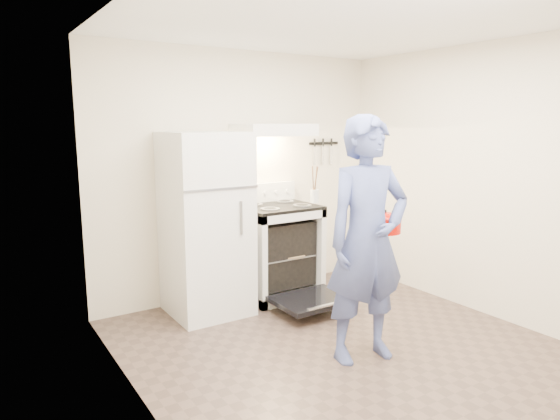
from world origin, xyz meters
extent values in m
plane|color=#503E35|center=(0.00, 0.00, 0.00)|extent=(3.60, 3.60, 0.00)
cube|color=beige|center=(0.00, 1.80, 1.25)|extent=(3.20, 0.02, 2.50)
cube|color=silver|center=(-0.58, 1.45, 0.85)|extent=(0.70, 0.70, 1.70)
cube|color=silver|center=(0.23, 1.48, 0.46)|extent=(0.76, 0.65, 0.92)
cube|color=black|center=(0.23, 1.48, 0.94)|extent=(0.76, 0.65, 0.03)
cube|color=silver|center=(0.23, 1.76, 1.05)|extent=(0.76, 0.07, 0.20)
cube|color=black|center=(0.23, 0.88, 0.12)|extent=(0.70, 0.54, 0.04)
cube|color=gray|center=(0.23, 1.48, 0.44)|extent=(0.60, 0.52, 0.01)
cube|color=silver|center=(0.23, 1.55, 1.71)|extent=(0.76, 0.50, 0.12)
cube|color=black|center=(1.05, 1.79, 1.55)|extent=(0.40, 0.02, 0.03)
cylinder|color=#856A4B|center=(0.29, 1.38, 0.45)|extent=(0.37, 0.37, 0.02)
cylinder|color=silver|center=(0.55, 1.28, 1.05)|extent=(0.10, 0.10, 0.13)
imported|color=#384275|center=(0.03, -0.06, 0.92)|extent=(0.74, 0.55, 1.84)
camera|label=1|loc=(-2.47, -2.74, 1.78)|focal=32.00mm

